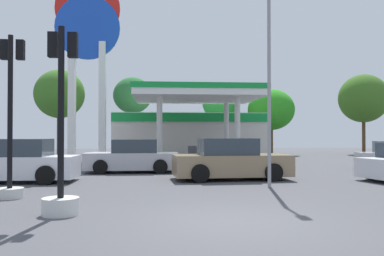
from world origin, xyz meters
name	(u,v)px	position (x,y,z in m)	size (l,w,h in m)	color
ground_plane	(231,221)	(0.00, 0.00, 0.00)	(90.00, 90.00, 0.00)	#47474C
gas_station	(189,131)	(0.78, 21.73, 2.04)	(10.97, 12.36, 4.56)	beige
station_pole_sign	(87,45)	(-5.79, 16.96, 7.23)	(3.91, 0.56, 11.46)	white
car_0	(15,163)	(-6.85, 7.50, 0.74)	(4.58, 2.15, 1.63)	black
car_2	(231,161)	(1.37, 7.73, 0.74)	(4.71, 2.34, 1.64)	black
car_4	(132,157)	(-2.72, 11.24, 0.71)	(4.37, 2.02, 1.56)	black
traffic_signal_0	(61,160)	(-3.67, 0.94, 1.22)	(0.81, 0.81, 4.21)	silver
traffic_signal_1	(10,141)	(-5.66, 3.51, 1.62)	(0.76, 0.76, 4.60)	silver
tree_1	(60,94)	(-9.46, 25.61, 5.06)	(4.01, 4.01, 7.05)	brown
tree_2	(133,96)	(-3.68, 27.22, 5.16)	(3.32, 3.32, 6.73)	brown
tree_3	(220,102)	(4.03, 28.12, 4.70)	(3.13, 3.13, 6.44)	brown
tree_4	(271,110)	(8.64, 27.74, 4.03)	(4.19, 4.19, 5.88)	brown
tree_5	(363,99)	(17.32, 27.81, 5.11)	(4.47, 4.47, 7.32)	brown
corner_streetlamp	(271,63)	(2.29, 5.13, 4.22)	(0.24, 1.48, 7.03)	gray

